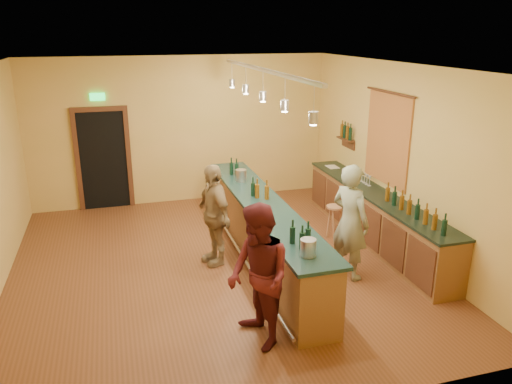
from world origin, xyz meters
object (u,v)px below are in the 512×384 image
object	(u,v)px
bar_stool	(335,214)
bartender	(350,222)
back_counter	(375,217)
customer_b	(214,215)
tasting_bar	(262,227)
customer_a	(259,277)

from	to	relation	value
bar_stool	bartender	bearing A→B (deg)	-106.28
back_counter	customer_b	world-z (taller)	customer_b
back_counter	bar_stool	distance (m)	0.72
customer_b	tasting_bar	bearing A→B (deg)	64.60
customer_a	back_counter	bearing A→B (deg)	119.72
back_counter	customer_a	xyz separation A→B (m)	(-2.90, -2.38, 0.42)
back_counter	customer_b	xyz separation A→B (m)	(-2.96, -0.02, 0.36)
back_counter	customer_a	distance (m)	3.77
back_counter	bartender	xyz separation A→B (m)	(-1.05, -1.09, 0.43)
back_counter	customer_a	bearing A→B (deg)	-140.63
tasting_bar	customer_b	world-z (taller)	customer_b
bartender	bar_stool	bearing A→B (deg)	-40.93
customer_a	bar_stool	size ratio (longest dim) A/B	2.80
bartender	bar_stool	distance (m)	1.52
customer_a	tasting_bar	bearing A→B (deg)	152.34
tasting_bar	bartender	size ratio (longest dim) A/B	2.79
bartender	customer_a	bearing A→B (deg)	100.38
back_counter	customer_b	distance (m)	2.99
tasting_bar	customer_b	distance (m)	0.83
bar_stool	back_counter	bearing A→B (deg)	-26.50
customer_b	back_counter	bearing A→B (deg)	76.53
tasting_bar	bartender	xyz separation A→B (m)	(1.13, -0.90, 0.31)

